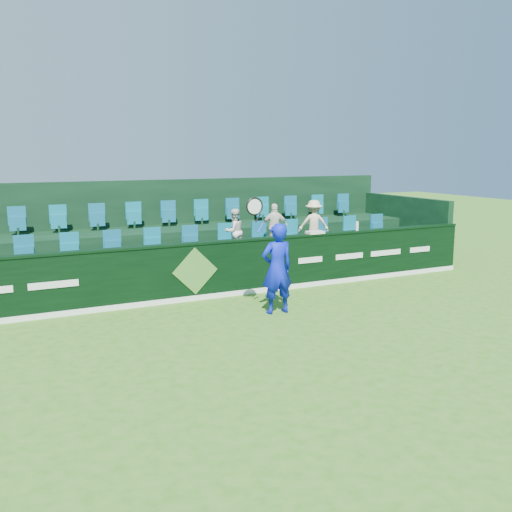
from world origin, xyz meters
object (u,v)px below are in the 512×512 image
spectator_left (234,231)px  drinks_bottle (357,226)px  tennis_player (277,268)px  towel (315,232)px  spectator_middle (275,227)px  spectator_right (314,223)px

spectator_left → drinks_bottle: (3.06, -1.12, 0.09)m
tennis_player → drinks_bottle: 3.89m
towel → drinks_bottle: (1.30, 0.00, 0.09)m
drinks_bottle → spectator_left: bearing=159.9°
tennis_player → towel: bearing=41.3°
spectator_middle → tennis_player: bearing=83.3°
towel → spectator_right: bearing=59.7°
tennis_player → spectator_right: 4.06m
spectator_right → drinks_bottle: 1.30m
spectator_right → towel: (-0.66, -1.12, -0.06)m
spectator_left → spectator_right: size_ratio=0.90×
drinks_bottle → tennis_player: bearing=-151.6°
spectator_right → drinks_bottle: bearing=144.4°
spectator_left → towel: spectator_left is taller
spectator_right → towel: bearing=84.0°
spectator_right → drinks_bottle: size_ratio=5.27×
spectator_right → drinks_bottle: spectator_right is taller
spectator_middle → spectator_right: size_ratio=0.96×
spectator_middle → towel: size_ratio=2.90×
spectator_middle → spectator_right: 1.22m
spectator_left → spectator_middle: bearing=170.6°
tennis_player → spectator_middle: 3.35m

